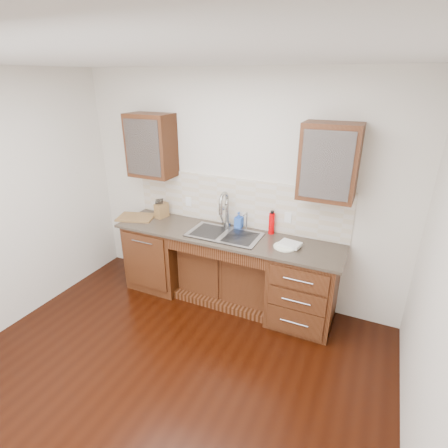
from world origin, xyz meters
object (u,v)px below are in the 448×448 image
at_px(water_bottle, 272,224).
at_px(plate, 285,247).
at_px(soap_bottle, 239,220).
at_px(cutting_board, 136,217).
at_px(knife_block, 162,210).

xyz_separation_m(water_bottle, plate, (0.25, -0.28, -0.12)).
bearing_deg(soap_bottle, cutting_board, -164.82).
relative_size(plate, knife_block, 1.31).
bearing_deg(cutting_board, water_bottle, 8.83).
xyz_separation_m(plate, knife_block, (-1.69, 0.18, 0.09)).
distance_m(water_bottle, knife_block, 1.45).
distance_m(soap_bottle, knife_block, 1.04).
bearing_deg(plate, knife_block, 173.94).
height_order(plate, cutting_board, cutting_board).
distance_m(knife_block, cutting_board, 0.34).
relative_size(soap_bottle, knife_block, 1.03).
bearing_deg(water_bottle, knife_block, -175.98).
relative_size(soap_bottle, water_bottle, 0.78).
bearing_deg(knife_block, soap_bottle, 17.49).
bearing_deg(cutting_board, plate, -0.33).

